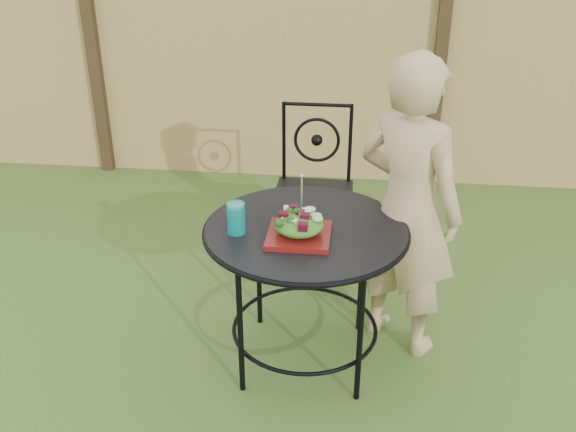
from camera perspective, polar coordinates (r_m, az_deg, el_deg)
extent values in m
plane|color=#284215|center=(3.38, -7.63, -10.87)|extent=(60.00, 60.00, 0.00)
cube|color=tan|center=(4.97, -2.22, 13.42)|extent=(8.00, 0.05, 1.80)
cube|color=black|center=(5.26, -16.87, 13.66)|extent=(0.09, 0.09, 1.90)
cube|color=black|center=(4.89, 13.34, 13.11)|extent=(0.09, 0.09, 1.90)
cylinder|color=black|center=(2.85, 1.62, -1.17)|extent=(0.90, 0.90, 0.02)
torus|color=black|center=(2.85, 1.61, -1.28)|extent=(0.92, 0.92, 0.02)
torus|color=black|center=(3.14, 1.49, -9.83)|extent=(0.70, 0.70, 0.02)
cylinder|color=black|center=(3.25, 6.57, -4.90)|extent=(0.03, 0.03, 0.71)
cylinder|color=black|center=(3.28, -2.62, -4.37)|extent=(0.03, 0.03, 0.71)
cylinder|color=black|center=(2.85, -4.27, -9.78)|extent=(0.03, 0.03, 0.71)
cylinder|color=black|center=(2.82, 6.43, -10.48)|extent=(0.03, 0.03, 0.71)
cube|color=black|center=(3.79, 2.26, 1.83)|extent=(0.46, 0.46, 0.03)
cylinder|color=black|center=(3.81, 2.65, 9.86)|extent=(0.42, 0.02, 0.02)
torus|color=black|center=(3.88, 2.58, 6.75)|extent=(0.28, 0.02, 0.28)
cylinder|color=black|center=(3.74, -1.11, -2.52)|extent=(0.02, 0.02, 0.44)
cylinder|color=black|center=(3.71, 5.03, -2.86)|extent=(0.02, 0.02, 0.44)
cylinder|color=black|center=(4.09, -0.37, 0.21)|extent=(0.02, 0.02, 0.44)
cylinder|color=black|center=(4.07, 5.24, -0.08)|extent=(0.02, 0.02, 0.44)
cylinder|color=black|center=(3.91, -0.37, 6.60)|extent=(0.02, 0.02, 0.50)
cylinder|color=black|center=(3.88, 5.54, 6.33)|extent=(0.02, 0.02, 0.50)
imported|color=tan|center=(3.03, 10.59, 0.63)|extent=(0.64, 0.59, 1.47)
cube|color=#4F0E0B|center=(2.75, 0.98, -1.72)|extent=(0.27, 0.27, 0.02)
ellipsoid|color=#235614|center=(2.73, 0.99, -0.76)|extent=(0.21, 0.21, 0.08)
cylinder|color=silver|center=(2.67, 1.22, 1.70)|extent=(0.01, 0.01, 0.18)
cylinder|color=#0B807A|center=(2.78, -4.63, -0.20)|extent=(0.08, 0.08, 0.14)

